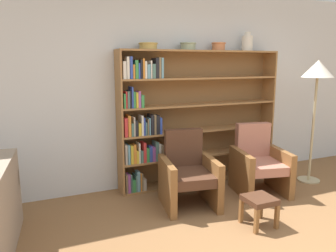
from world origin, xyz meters
The scene contains 10 objects.
wall_back centered at (0.00, 2.39, 1.38)m, with size 12.00×0.06×2.75m.
bookshelf centered at (0.03, 2.22, 0.96)m, with size 2.42×0.30×1.91m.
bowl_olive centered at (-0.52, 2.20, 1.96)m, with size 0.25×0.25×0.09m.
bowl_terracotta centered at (0.06, 2.20, 1.97)m, with size 0.23×0.23×0.10m.
bowl_copper centered at (0.54, 2.20, 1.97)m, with size 0.21×0.21×0.11m.
vase_tall centered at (1.03, 2.20, 2.03)m, with size 0.16×0.16×0.27m.
armchair_leather centered at (-0.25, 1.53, 0.39)m, with size 0.74×0.78×0.91m.
armchair_cushioned centered at (0.82, 1.53, 0.39)m, with size 0.77×0.80×0.91m.
floor_lamp centered at (1.78, 1.56, 1.56)m, with size 0.44×0.44×1.78m.
footstool centered at (0.21, 0.73, 0.26)m, with size 0.31×0.31×0.33m.
Camera 1 is at (-1.99, -1.91, 1.75)m, focal length 35.00 mm.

